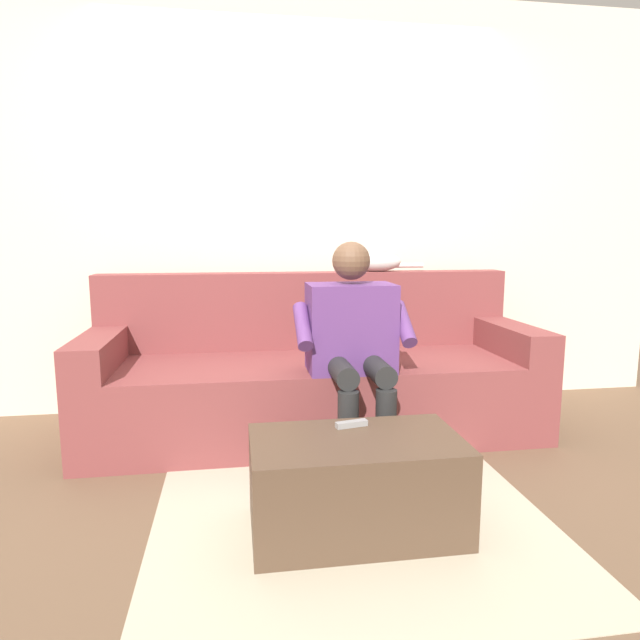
{
  "coord_description": "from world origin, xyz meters",
  "views": [
    {
      "loc": [
        0.45,
        2.97,
        1.16
      ],
      "look_at": [
        0.0,
        0.09,
        0.7
      ],
      "focal_mm": 30.81,
      "sensor_mm": 36.0,
      "label": 1
    }
  ],
  "objects_px": {
    "person_solo_seated": "(353,336)",
    "coffee_table": "(356,485)",
    "remote_gray": "(352,424)",
    "couch": "(314,379)",
    "cat_on_backrest": "(373,261)"
  },
  "relations": [
    {
      "from": "person_solo_seated",
      "to": "cat_on_backrest",
      "type": "height_order",
      "value": "person_solo_seated"
    },
    {
      "from": "coffee_table",
      "to": "remote_gray",
      "type": "xyz_separation_m",
      "value": [
        -0.01,
        -0.13,
        0.2
      ]
    },
    {
      "from": "person_solo_seated",
      "to": "remote_gray",
      "type": "bearing_deg",
      "value": 77.39
    },
    {
      "from": "couch",
      "to": "coffee_table",
      "type": "relative_size",
      "value": 3.14
    },
    {
      "from": "coffee_table",
      "to": "cat_on_backrest",
      "type": "height_order",
      "value": "cat_on_backrest"
    },
    {
      "from": "couch",
      "to": "remote_gray",
      "type": "bearing_deg",
      "value": 90.46
    },
    {
      "from": "coffee_table",
      "to": "person_solo_seated",
      "type": "relative_size",
      "value": 0.73
    },
    {
      "from": "person_solo_seated",
      "to": "coffee_table",
      "type": "bearing_deg",
      "value": 78.97
    },
    {
      "from": "couch",
      "to": "remote_gray",
      "type": "xyz_separation_m",
      "value": [
        -0.01,
        1.01,
        0.08
      ]
    },
    {
      "from": "couch",
      "to": "remote_gray",
      "type": "height_order",
      "value": "couch"
    },
    {
      "from": "remote_gray",
      "to": "couch",
      "type": "bearing_deg",
      "value": -101.76
    },
    {
      "from": "couch",
      "to": "cat_on_backrest",
      "type": "bearing_deg",
      "value": -145.2
    },
    {
      "from": "person_solo_seated",
      "to": "cat_on_backrest",
      "type": "bearing_deg",
      "value": -111.63
    },
    {
      "from": "couch",
      "to": "coffee_table",
      "type": "xyz_separation_m",
      "value": [
        0.0,
        1.15,
        -0.12
      ]
    },
    {
      "from": "couch",
      "to": "remote_gray",
      "type": "distance_m",
      "value": 1.02
    }
  ]
}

